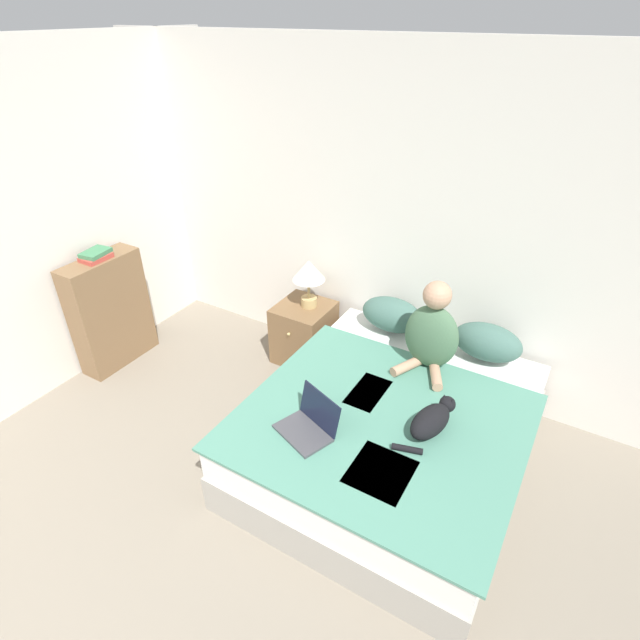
{
  "coord_description": "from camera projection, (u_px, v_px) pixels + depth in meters",
  "views": [
    {
      "loc": [
        1.41,
        0.3,
        2.68
      ],
      "look_at": [
        -0.06,
        2.78,
        0.87
      ],
      "focal_mm": 28.0,
      "sensor_mm": 36.0,
      "label": 1
    }
  ],
  "objects": [
    {
      "name": "bookshelf",
      "position": [
        110.0,
        312.0,
        4.23
      ],
      "size": [
        0.23,
        0.66,
        0.98
      ],
      "color": "brown",
      "rests_on": "ground_plane"
    },
    {
      "name": "bed",
      "position": [
        390.0,
        433.0,
        3.35
      ],
      "size": [
        1.69,
        1.92,
        0.52
      ],
      "color": "#9E998E",
      "rests_on": "ground_plane"
    },
    {
      "name": "pillow_far",
      "position": [
        487.0,
        342.0,
        3.56
      ],
      "size": [
        0.49,
        0.28,
        0.27
      ],
      "color": "#42665B",
      "rests_on": "bed"
    },
    {
      "name": "wall_back",
      "position": [
        386.0,
        224.0,
        3.8
      ],
      "size": [
        5.23,
        0.05,
        2.55
      ],
      "color": "silver",
      "rests_on": "ground_plane"
    },
    {
      "name": "table_lamp",
      "position": [
        309.0,
        274.0,
        4.07
      ],
      "size": [
        0.27,
        0.27,
        0.42
      ],
      "color": "tan",
      "rests_on": "nightstand"
    },
    {
      "name": "pillow_near",
      "position": [
        392.0,
        315.0,
        3.87
      ],
      "size": [
        0.49,
        0.28,
        0.27
      ],
      "color": "#42665B",
      "rests_on": "bed"
    },
    {
      "name": "nightstand",
      "position": [
        304.0,
        332.0,
        4.37
      ],
      "size": [
        0.45,
        0.48,
        0.53
      ],
      "color": "brown",
      "rests_on": "ground_plane"
    },
    {
      "name": "laptop_open",
      "position": [
        309.0,
        424.0,
        2.97
      ],
      "size": [
        0.4,
        0.37,
        0.23
      ],
      "rotation": [
        0.0,
        0.0,
        -0.36
      ],
      "color": "#424247",
      "rests_on": "bed"
    },
    {
      "name": "person_sitting",
      "position": [
        432.0,
        333.0,
        3.4
      ],
      "size": [
        0.38,
        0.37,
        0.66
      ],
      "color": "#476B4C",
      "rests_on": "bed"
    },
    {
      "name": "book_stack_top",
      "position": [
        96.0,
        255.0,
        3.95
      ],
      "size": [
        0.19,
        0.24,
        0.07
      ],
      "color": "#B24238",
      "rests_on": "bookshelf"
    },
    {
      "name": "cat_tabby",
      "position": [
        432.0,
        420.0,
        2.95
      ],
      "size": [
        0.27,
        0.48,
        0.17
      ],
      "rotation": [
        0.0,
        0.0,
        1.32
      ],
      "color": "black",
      "rests_on": "bed"
    }
  ]
}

